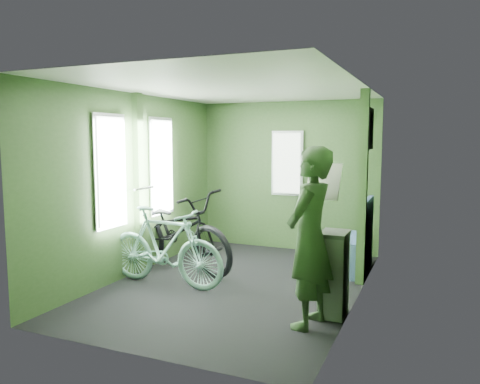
% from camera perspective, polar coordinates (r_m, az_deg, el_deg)
% --- Properties ---
extents(room, '(4.00, 4.02, 2.31)m').
position_cam_1_polar(room, '(5.48, -0.61, 3.44)').
color(room, black).
rests_on(room, ground).
extents(bicycle_black, '(2.19, 1.50, 1.15)m').
position_cam_1_polar(bicycle_black, '(6.39, -7.63, -9.24)').
color(bicycle_black, black).
rests_on(bicycle_black, ground).
extents(bicycle_mint, '(1.60, 0.58, 0.97)m').
position_cam_1_polar(bicycle_mint, '(5.71, -9.13, -11.21)').
color(bicycle_mint, '#86C3B3').
rests_on(bicycle_mint, ground).
extents(passenger, '(0.50, 0.72, 1.66)m').
position_cam_1_polar(passenger, '(4.33, 8.50, -5.48)').
color(passenger, '#2F4A28').
rests_on(passenger, ground).
extents(waste_box, '(0.25, 0.34, 0.84)m').
position_cam_1_polar(waste_box, '(4.72, 11.35, -9.74)').
color(waste_box, gray).
rests_on(waste_box, ground).
extents(bench_seat, '(0.52, 0.92, 0.96)m').
position_cam_1_polar(bench_seat, '(6.33, 13.33, -6.85)').
color(bench_seat, navy).
rests_on(bench_seat, ground).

